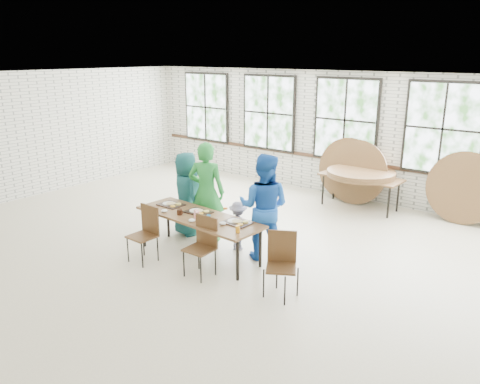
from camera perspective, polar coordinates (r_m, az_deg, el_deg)
The scene contains 13 objects.
room at distance 11.40m, azimuth 12.73°, elevation 8.33°, with size 12.00×12.00×12.00m.
dining_table at distance 7.97m, azimuth -5.07°, elevation -3.25°, with size 2.44×0.94×0.74m.
chair_near_left at distance 8.01m, azimuth -11.37°, elevation -4.42°, with size 0.43×0.41×0.95m.
chair_near_right at distance 7.38m, azimuth -4.51°, elevation -5.98°, with size 0.44×0.42×0.95m.
chair_spare at distance 6.80m, azimuth 5.09°, elevation -8.04°, with size 0.57×0.56×0.95m.
adult_teal at distance 8.98m, azimuth -6.54°, elevation -0.21°, with size 0.79×0.51×1.61m, color #155347.
adult_green at distance 8.61m, azimuth -4.11°, elevation -0.00°, with size 0.68×0.45×1.87m, color #228031.
toddler at distance 8.31m, azimuth -0.23°, elevation -4.14°, with size 0.58×0.33×0.89m, color #161136.
adult_blue at distance 7.84m, azimuth 2.93°, elevation -1.83°, with size 0.89×0.69×1.82m, color #1954B5.
storage_table at distance 10.81m, azimuth 14.49°, elevation 1.59°, with size 1.82×0.81×0.74m.
tabletop_clutter at distance 7.87m, azimuth -4.74°, elevation -2.92°, with size 2.03×0.63×0.11m.
round_tops_stacked at distance 10.78m, azimuth 14.53°, elevation 2.20°, with size 1.50×1.50×0.13m.
round_tops_leaning at distance 10.96m, azimuth 17.33°, elevation 1.82°, with size 4.06×0.40×1.50m.
Camera 1 is at (4.83, -5.78, 3.38)m, focal length 35.00 mm.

